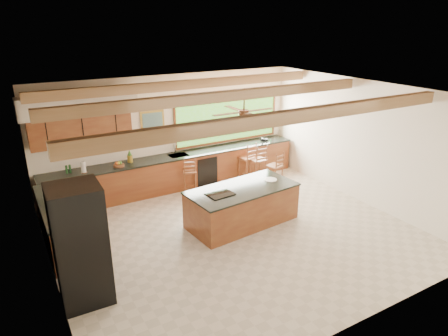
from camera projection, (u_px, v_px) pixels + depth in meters
ground at (235, 233)px, 8.58m from camera, size 7.20×7.20×0.00m
room_shell at (213, 127)px, 8.26m from camera, size 7.27×6.54×3.02m
counter_run at (156, 182)px, 10.08m from camera, size 7.12×3.10×1.25m
island at (242, 205)px, 8.87m from camera, size 2.54×1.38×0.87m
refrigerator at (80, 245)px, 6.22m from camera, size 0.80×0.78×2.00m
bar_stool_a at (190, 172)px, 10.37m from camera, size 0.46×0.46×0.97m
bar_stool_b at (248, 159)px, 11.14m from camera, size 0.46×0.46×1.13m
bar_stool_c at (276, 167)px, 10.67m from camera, size 0.44×0.44×1.03m
bar_stool_d at (259, 161)px, 10.95m from camera, size 0.42×0.42×1.13m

